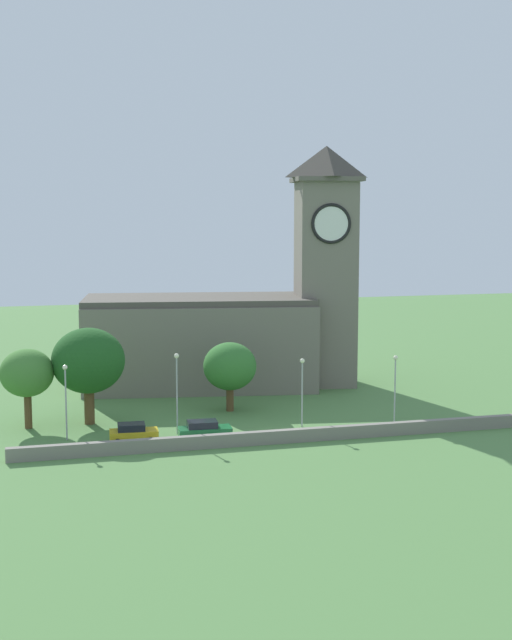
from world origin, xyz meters
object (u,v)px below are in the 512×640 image
at_px(streetlamp_central, 302,381).
at_px(tree_riverside_east, 230,367).
at_px(tree_churchyard, 27,373).
at_px(car_green, 204,430).
at_px(streetlamp_west_end, 66,390).
at_px(church, 234,321).
at_px(streetlamp_east_mid, 395,377).
at_px(streetlamp_west_mid, 177,381).
at_px(tree_riverside_west, 88,361).
at_px(car_yellow, 133,433).

height_order(streetlamp_central, tree_riverside_east, tree_riverside_east).
xyz_separation_m(streetlamp_central, tree_churchyard, (-24.56, 5.81, 0.79)).
height_order(car_green, streetlamp_west_end, streetlamp_west_end).
relative_size(church, streetlamp_central, 4.99).
bearing_deg(car_green, church, 70.46).
bearing_deg(church, car_green, -109.54).
xyz_separation_m(car_green, streetlamp_west_end, (-11.69, 2.65, 3.65)).
bearing_deg(streetlamp_east_mid, car_green, -175.62).
height_order(streetlamp_west_mid, tree_riverside_west, tree_riverside_west).
distance_m(church, tree_churchyard, 26.97).
bearing_deg(streetlamp_west_mid, tree_riverside_east, 48.72).
bearing_deg(tree_churchyard, church, 32.05).
bearing_deg(car_green, streetlamp_east_mid, 4.38).
height_order(streetlamp_east_mid, tree_churchyard, tree_churchyard).
xyz_separation_m(car_green, streetlamp_central, (9.60, 1.93, 3.52)).
height_order(tree_riverside_west, tree_churchyard, tree_riverside_west).
bearing_deg(tree_churchyard, streetlamp_east_mid, -10.64).
bearing_deg(church, streetlamp_east_mid, -62.25).
distance_m(car_green, streetlamp_west_end, 12.53).
height_order(car_yellow, streetlamp_west_end, streetlamp_west_end).
height_order(car_green, streetlamp_central, streetlamp_central).
distance_m(streetlamp_central, tree_churchyard, 25.25).
xyz_separation_m(car_green, tree_riverside_west, (-9.40, 7.99, 5.17)).
height_order(car_green, tree_churchyard, tree_churchyard).
distance_m(streetlamp_west_mid, tree_churchyard, 14.04).
height_order(streetlamp_west_end, tree_churchyard, tree_churchyard).
relative_size(streetlamp_west_end, tree_riverside_west, 0.73).
bearing_deg(tree_churchyard, tree_riverside_east, 6.03).
height_order(car_yellow, car_green, car_green).
bearing_deg(church, car_yellow, -123.11).
bearing_deg(streetlamp_east_mid, church, 117.75).
distance_m(streetlamp_west_mid, streetlamp_central, 11.62).
relative_size(tree_riverside_east, tree_riverside_west, 0.76).
bearing_deg(tree_riverside_west, tree_churchyard, -177.42).
bearing_deg(streetlamp_east_mid, tree_riverside_east, 149.27).
bearing_deg(tree_riverside_east, streetlamp_central, -57.26).
relative_size(streetlamp_east_mid, tree_churchyard, 0.87).
height_order(car_green, streetlamp_west_mid, streetlamp_west_mid).
bearing_deg(streetlamp_central, streetlamp_west_end, 178.07).
bearing_deg(streetlamp_west_mid, church, 63.47).
distance_m(car_yellow, tree_riverside_west, 9.58).
relative_size(streetlamp_central, tree_riverside_west, 0.71).
bearing_deg(streetlamp_west_mid, streetlamp_central, -2.07).
xyz_separation_m(streetlamp_west_end, streetlamp_east_mid, (30.32, -1.23, -0.15)).
bearing_deg(tree_riverside_west, car_green, -40.36).
distance_m(streetlamp_west_mid, tree_riverside_west, 9.37).
xyz_separation_m(car_yellow, car_green, (6.14, -0.61, 0.00)).
relative_size(car_yellow, car_green, 0.91).
bearing_deg(streetlamp_west_end, streetlamp_east_mid, -2.31).
distance_m(streetlamp_west_mid, tree_riverside_east, 9.92).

